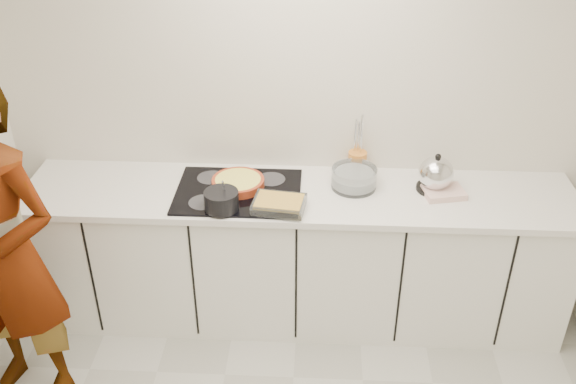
# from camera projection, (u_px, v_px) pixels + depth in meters

# --- Properties ---
(wall_back) EXTENTS (3.60, 0.00, 2.60)m
(wall_back) POSITION_uv_depth(u_px,v_px,m) (301.00, 108.00, 3.80)
(wall_back) COLOR silver
(wall_back) RESTS_ON ground
(base_cabinets) EXTENTS (3.20, 0.58, 0.87)m
(base_cabinets) POSITION_uv_depth(u_px,v_px,m) (298.00, 258.00, 3.97)
(base_cabinets) COLOR white
(base_cabinets) RESTS_ON floor
(countertop) EXTENTS (3.24, 0.64, 0.04)m
(countertop) POSITION_uv_depth(u_px,v_px,m) (299.00, 195.00, 3.74)
(countertop) COLOR white
(countertop) RESTS_ON base_cabinets
(hob) EXTENTS (0.72, 0.54, 0.01)m
(hob) POSITION_uv_depth(u_px,v_px,m) (238.00, 191.00, 3.72)
(hob) COLOR black
(hob) RESTS_ON countertop
(tart_dish) EXTENTS (0.34, 0.34, 0.05)m
(tart_dish) POSITION_uv_depth(u_px,v_px,m) (238.00, 182.00, 3.74)
(tart_dish) COLOR #9E351A
(tart_dish) RESTS_ON hob
(saucepan) EXTENTS (0.25, 0.25, 0.18)m
(saucepan) POSITION_uv_depth(u_px,v_px,m) (221.00, 200.00, 3.53)
(saucepan) COLOR black
(saucepan) RESTS_ON hob
(baking_dish) EXTENTS (0.31, 0.24, 0.05)m
(baking_dish) POSITION_uv_depth(u_px,v_px,m) (279.00, 204.00, 3.54)
(baking_dish) COLOR silver
(baking_dish) RESTS_ON hob
(mixing_bowl) EXTENTS (0.35, 0.35, 0.12)m
(mixing_bowl) POSITION_uv_depth(u_px,v_px,m) (354.00, 179.00, 3.75)
(mixing_bowl) COLOR silver
(mixing_bowl) RESTS_ON countertop
(tea_towel) EXTENTS (0.26, 0.21, 0.04)m
(tea_towel) POSITION_uv_depth(u_px,v_px,m) (444.00, 192.00, 3.69)
(tea_towel) COLOR white
(tea_towel) RESTS_ON countertop
(kettle) EXTENTS (0.27, 0.27, 0.24)m
(kettle) POSITION_uv_depth(u_px,v_px,m) (436.00, 175.00, 3.70)
(kettle) COLOR black
(kettle) RESTS_ON countertop
(utensil_crock) EXTENTS (0.15, 0.15, 0.14)m
(utensil_crock) POSITION_uv_depth(u_px,v_px,m) (357.00, 163.00, 3.89)
(utensil_crock) COLOR orange
(utensil_crock) RESTS_ON countertop
(cook) EXTENTS (0.77, 0.61, 1.86)m
(cook) POSITION_uv_depth(u_px,v_px,m) (4.00, 254.00, 3.19)
(cook) COLOR white
(cook) RESTS_ON floor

